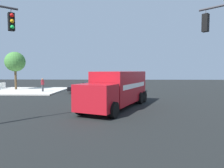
{
  "coord_description": "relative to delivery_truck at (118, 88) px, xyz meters",
  "views": [
    {
      "loc": [
        15.8,
        0.87,
        2.89
      ],
      "look_at": [
        0.29,
        0.37,
        1.86
      ],
      "focal_mm": 32.09,
      "sensor_mm": 36.0,
      "label": 1
    }
  ],
  "objects": [
    {
      "name": "delivery_truck",
      "position": [
        0.0,
        0.0,
        0.0
      ],
      "size": [
        8.77,
        5.58,
        2.83
      ],
      "color": "#AD141E",
      "rests_on": "ground"
    },
    {
      "name": "shade_tree_near",
      "position": [
        -13.31,
        -15.19,
        2.71
      ],
      "size": [
        2.89,
        2.89,
        5.54
      ],
      "color": "brown",
      "rests_on": "sidewalk_corner_near"
    },
    {
      "name": "pedestrian_near_corner",
      "position": [
        -10.43,
        -10.05,
        -0.33
      ],
      "size": [
        0.5,
        0.32,
        1.77
      ],
      "color": "#4C4C51",
      "rests_on": "sidewalk_corner_near"
    },
    {
      "name": "ground_plane",
      "position": [
        0.03,
        -0.82,
        -1.49
      ],
      "size": [
        100.0,
        100.0,
        0.0
      ],
      "primitive_type": "plane",
      "color": "black"
    },
    {
      "name": "sidewalk_corner_near",
      "position": [
        -12.23,
        -13.08,
        -1.42
      ],
      "size": [
        10.19,
        10.19,
        0.14
      ],
      "primitive_type": "cube",
      "color": "beige",
      "rests_on": "ground"
    },
    {
      "name": "pickup_black",
      "position": [
        -10.24,
        -3.82,
        -0.76
      ],
      "size": [
        2.36,
        5.25,
        1.38
      ],
      "color": "black",
      "rests_on": "ground"
    },
    {
      "name": "sedan_white",
      "position": [
        -12.61,
        1.49,
        -0.86
      ],
      "size": [
        2.33,
        4.44,
        1.31
      ],
      "color": "white",
      "rests_on": "ground"
    }
  ]
}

